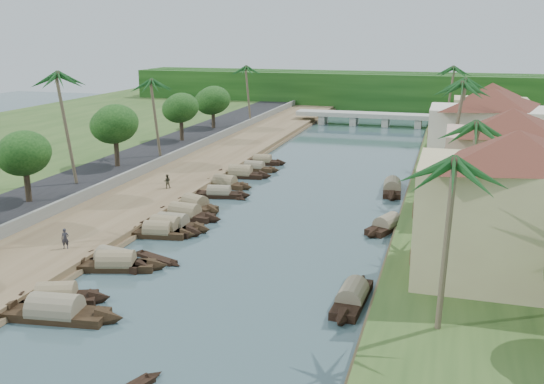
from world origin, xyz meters
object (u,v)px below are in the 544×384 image
(sampan_1, at_px, (57,298))
(person_near, at_px, (65,239))
(sampan_0, at_px, (55,312))
(bridge, at_px, (370,116))
(building_near, at_px, (511,206))

(sampan_1, relative_size, person_near, 4.48)
(sampan_0, relative_size, sampan_1, 1.29)
(sampan_0, bearing_deg, person_near, 113.70)
(bridge, relative_size, person_near, 17.19)
(building_near, relative_size, sampan_1, 2.03)
(person_near, bearing_deg, sampan_1, -80.20)
(person_near, bearing_deg, sampan_0, -79.61)
(bridge, distance_m, sampan_0, 85.95)
(building_near, xyz_separation_m, sampan_0, (-27.03, -11.56, -5.96))
(sampan_1, xyz_separation_m, person_near, (-4.40, 7.40, 1.20))
(bridge, height_order, person_near, person_near)
(building_near, relative_size, person_near, 9.12)
(building_near, distance_m, sampan_0, 30.00)
(person_near, bearing_deg, bridge, 58.96)
(sampan_0, relative_size, person_near, 5.79)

